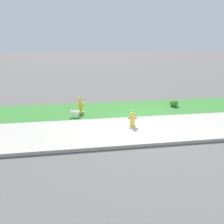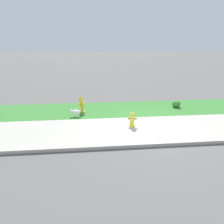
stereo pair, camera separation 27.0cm
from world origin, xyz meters
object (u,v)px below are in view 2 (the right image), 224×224
fire_hydrant_at_driveway (82,105)px  shrub_bush_far_verge (176,104)px  fire_hydrant_across_street (132,119)px  small_white_dog (75,112)px

fire_hydrant_at_driveway → shrub_bush_far_verge: 4.82m
fire_hydrant_at_driveway → fire_hydrant_across_street: bearing=104.9°
small_white_dog → fire_hydrant_at_driveway: bearing=-108.3°
fire_hydrant_across_street → shrub_bush_far_verge: (2.72, 2.01, -0.14)m
fire_hydrant_across_street → shrub_bush_far_verge: fire_hydrant_across_street is taller
fire_hydrant_across_street → shrub_bush_far_verge: bearing=47.9°
fire_hydrant_at_driveway → small_white_dog: (-0.26, -0.52, -0.16)m
small_white_dog → shrub_bush_far_verge: small_white_dog is taller
shrub_bush_far_verge → fire_hydrant_across_street: bearing=-143.5°
fire_hydrant_across_street → small_white_dog: bearing=164.4°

